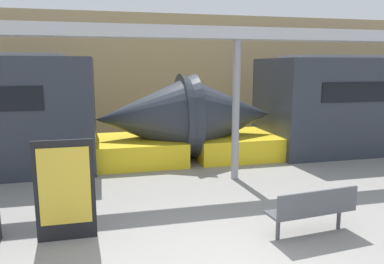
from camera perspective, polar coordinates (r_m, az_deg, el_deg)
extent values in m
cube|color=tan|center=(15.98, -8.23, 8.67)|extent=(56.00, 0.20, 5.00)
cone|color=#2D333D|center=(11.90, 5.20, 2.54)|extent=(2.99, 2.63, 2.63)
cube|color=yellow|center=(12.16, 6.40, -1.94)|extent=(2.69, 2.46, 0.70)
cone|color=#2D333D|center=(11.34, -6.96, 2.13)|extent=(2.99, 2.63, 2.63)
cube|color=yellow|center=(11.48, -8.27, -2.71)|extent=(2.69, 2.46, 0.70)
cube|color=#4C4F54|center=(6.85, 17.54, -11.33)|extent=(1.60, 0.59, 0.04)
cube|color=#4C4F54|center=(6.63, 18.70, -10.11)|extent=(1.56, 0.19, 0.40)
cylinder|color=#4C4F54|center=(6.60, 12.96, -14.07)|extent=(0.07, 0.07, 0.41)
cylinder|color=#4C4F54|center=(7.31, 21.46, -12.09)|extent=(0.07, 0.07, 0.41)
cube|color=black|center=(6.56, -18.75, -8.47)|extent=(0.96, 0.06, 1.70)
cube|color=gold|center=(6.50, -18.82, -7.85)|extent=(0.82, 0.01, 1.30)
cylinder|color=gray|center=(9.43, 6.70, 3.16)|extent=(0.19, 0.19, 3.49)
cube|color=#B7B7BC|center=(9.39, 6.94, 14.66)|extent=(28.00, 0.60, 0.28)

